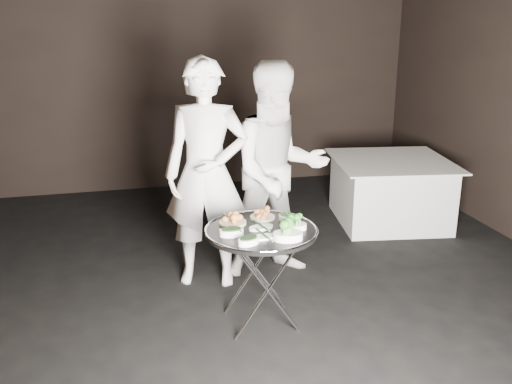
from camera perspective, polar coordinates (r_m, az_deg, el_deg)
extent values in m
cube|color=black|center=(4.31, -2.15, -12.93)|extent=(6.00, 7.00, 0.05)
cube|color=black|center=(7.23, -8.19, 12.15)|extent=(6.00, 0.05, 3.00)
cylinder|color=silver|center=(3.95, 1.19, -9.83)|extent=(0.48, 0.02, 0.70)
cylinder|color=silver|center=(3.95, 1.19, -9.83)|extent=(0.48, 0.02, 0.70)
cylinder|color=silver|center=(4.27, -0.11, -7.62)|extent=(0.48, 0.02, 0.70)
cylinder|color=silver|center=(4.27, -0.11, -7.62)|extent=(0.48, 0.02, 0.70)
cylinder|color=silver|center=(3.93, -2.35, -4.72)|extent=(0.02, 0.41, 0.02)
cylinder|color=silver|center=(4.03, 3.32, -4.18)|extent=(0.02, 0.41, 0.02)
cylinder|color=black|center=(3.96, 0.52, -3.99)|extent=(0.77, 0.77, 0.03)
torus|color=silver|center=(3.96, 0.52, -3.77)|extent=(0.79, 0.79, 0.02)
cylinder|color=beige|center=(4.06, -2.33, -3.08)|extent=(0.19, 0.19, 0.02)
cylinder|color=beige|center=(4.16, 0.65, -2.55)|extent=(0.18, 0.18, 0.02)
cylinder|color=white|center=(4.13, 3.04, -2.54)|extent=(0.11, 0.11, 0.04)
cylinder|color=silver|center=(4.05, -2.51, -2.58)|extent=(0.07, 0.17, 0.01)
cylinder|color=silver|center=(4.14, 0.47, -2.08)|extent=(0.11, 0.15, 0.01)
cylinder|color=silver|center=(4.12, 3.18, -2.24)|extent=(0.01, 0.18, 0.01)
cylinder|color=silver|center=(3.85, -2.47, -3.67)|extent=(0.12, 0.14, 0.01)
cylinder|color=silver|center=(3.95, 3.80, -3.11)|extent=(0.15, 0.11, 0.01)
cylinder|color=silver|center=(3.95, 0.49, -3.09)|extent=(0.02, 0.18, 0.01)
imported|color=white|center=(4.57, -4.98, 1.78)|extent=(0.77, 0.61, 1.85)
imported|color=white|center=(4.73, 2.23, 2.08)|extent=(0.91, 0.73, 1.80)
cube|color=silver|center=(6.24, 13.23, 0.02)|extent=(1.06, 1.06, 0.66)
cube|color=silver|center=(6.15, 13.45, 3.04)|extent=(1.19, 1.19, 0.02)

